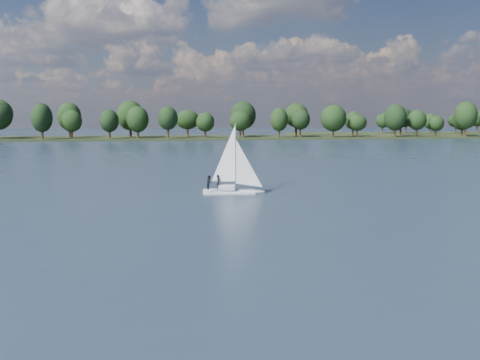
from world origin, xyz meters
name	(u,v)px	position (x,y,z in m)	size (l,w,h in m)	color
ground	(248,158)	(0.00, 100.00, 0.00)	(700.00, 700.00, 0.00)	#233342
far_shore	(203,138)	(0.00, 212.00, 0.00)	(660.00, 40.00, 1.50)	black
sailboat	(230,173)	(-11.11, 46.50, 2.31)	(6.45, 2.47, 8.28)	silver
treeline	(156,119)	(-19.33, 208.67, 8.09)	(562.87, 73.82, 18.75)	black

